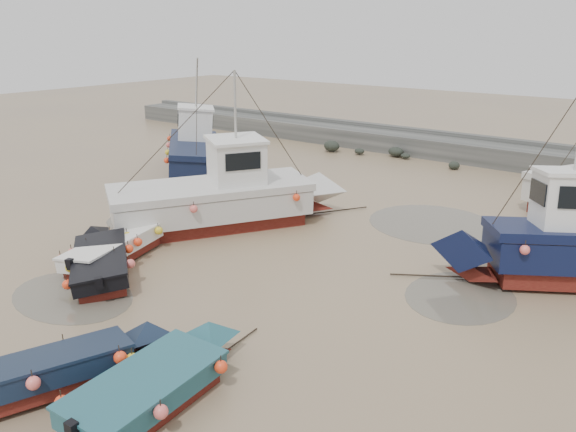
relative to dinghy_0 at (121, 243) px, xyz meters
The scene contains 14 objects.
ground 5.33m from the dinghy_0, ahead, with size 120.00×120.00×0.00m, color #8F7855.
seawall 22.87m from the dinghy_0, 76.49° to the left, with size 60.00×4.92×1.50m.
puddle_a 3.14m from the dinghy_0, 65.42° to the right, with size 4.30×4.30×0.01m, color #5D574A.
puddle_b 11.57m from the dinghy_0, 22.04° to the left, with size 3.20×3.20×0.01m, color #5D574A.
puddle_c 3.72m from the dinghy_0, 129.17° to the left, with size 3.70×3.70×0.01m, color #5D574A.
puddle_d 12.51m from the dinghy_0, 54.38° to the left, with size 5.30×5.30×0.01m, color #5D574A.
dinghy_0 is the anchor object (origin of this frame).
dinghy_1 7.54m from the dinghy_0, 45.65° to the right, with size 3.01×5.57×1.43m.
dinghy_2 8.62m from the dinghy_0, 31.77° to the right, with size 2.18×5.86×1.43m.
dinghy_4 1.22m from the dinghy_0, 65.88° to the right, with size 5.74×4.45×1.43m.
cabin_boat_0 12.49m from the dinghy_0, 124.76° to the left, with size 8.73×8.20×6.22m.
cabin_boat_1 4.89m from the dinghy_0, 82.50° to the left, with size 7.09×10.18×6.22m.
cabin_boat_2 15.10m from the dinghy_0, 29.38° to the left, with size 8.72×6.05×6.22m.
person 8.52m from the dinghy_0, 84.60° to the left, with size 0.59×0.39×1.62m, color #191B37.
Camera 1 is at (10.57, -11.35, 7.78)m, focal length 35.00 mm.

